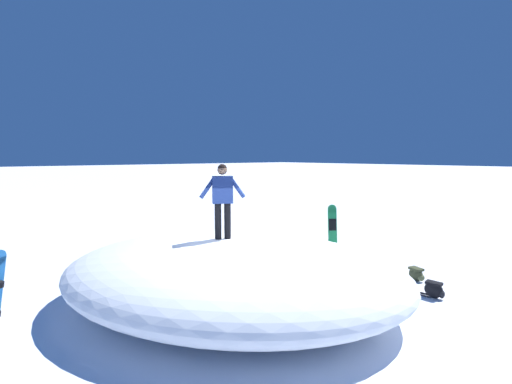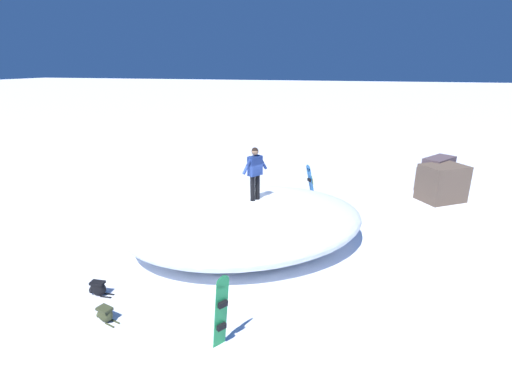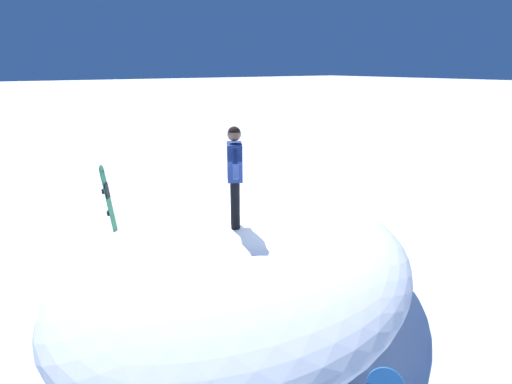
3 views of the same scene
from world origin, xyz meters
name	(u,v)px [view 1 (image 1 of 3)]	position (x,y,z in m)	size (l,w,h in m)	color
ground	(242,316)	(0.00, 0.00, 0.00)	(240.00, 240.00, 0.00)	white
snow_mound	(232,273)	(0.17, 0.55, 0.71)	(7.28, 5.34, 1.41)	white
snowboarder_standing	(223,195)	(0.10, 0.78, 2.34)	(0.88, 0.56, 1.58)	black
snowboard_primary_upright	(332,230)	(4.72, 1.42, 0.85)	(0.36, 0.35, 1.65)	#1E8C47
backpack_near	(434,290)	(3.83, -2.07, 0.19)	(0.26, 0.60, 0.37)	black
backpack_far	(416,274)	(4.62, -1.30, 0.17)	(0.35, 0.59, 0.34)	#383D23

